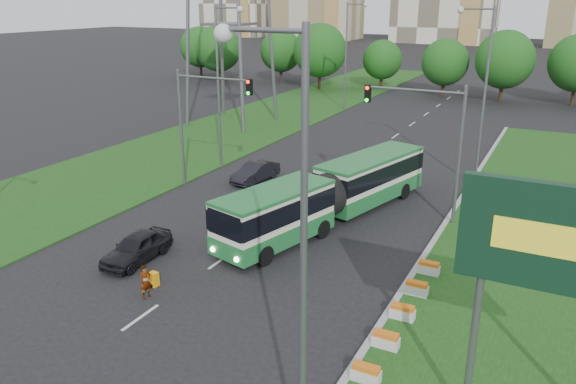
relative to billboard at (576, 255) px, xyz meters
The scene contains 15 objects.
ground 14.97m from the billboard, 153.89° to the left, with size 360.00×360.00×0.00m, color black.
median_kerb 16.48m from the billboard, 113.88° to the left, with size 0.30×60.00×0.18m, color #999999.
left_verge 43.75m from the billboard, 134.29° to the left, with size 12.00×110.00×0.10m, color #184012.
lane_markings 30.77m from the billboard, 120.39° to the left, with size 0.20×100.00×0.01m, color beige, non-canonical shape.
flower_planters 8.70m from the billboard, 147.73° to the left, with size 1.10×11.50×0.60m, color silver, non-canonical shape.
billboard is the anchor object (origin of this frame).
traffic_mast_median 17.68m from the billboard, 115.03° to the left, with size 5.76×0.32×8.00m.
traffic_mast_left 27.16m from the billboard, 146.45° to the left, with size 5.76×0.32×8.00m.
street_lamps 22.11m from the billboard, 133.62° to the left, with size 36.00×60.00×12.00m, color slate, non-canonical shape.
tree_line 61.07m from the billboard, 92.11° to the left, with size 120.00×8.00×9.00m, color #185216, non-canonical shape.
articulated_bus 18.93m from the billboard, 133.22° to the left, with size 2.59×16.61×2.74m.
car_left_near 20.14m from the billboard, 167.87° to the left, with size 1.69×4.20×1.43m, color black.
car_left_far 27.51m from the billboard, 138.37° to the left, with size 1.46×4.18×1.38m, color black.
pedestrian 17.05m from the billboard, behind, with size 0.56×0.37×1.54m, color gray.
shopping_trolley 17.66m from the billboard, behind, with size 0.39×0.42×0.68m.
Camera 1 is at (11.57, -21.19, 12.48)m, focal length 35.00 mm.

